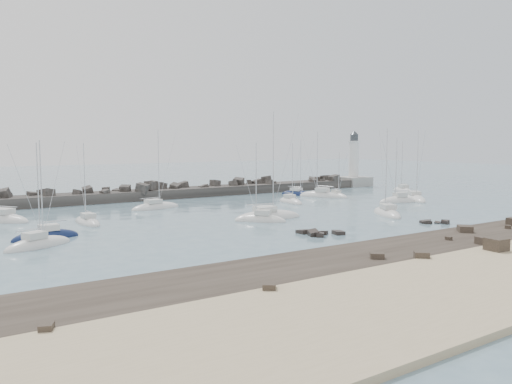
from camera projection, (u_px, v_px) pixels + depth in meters
ground at (300, 221)px, 69.32m from camera, size 400.00×400.00×0.00m
rock_shelf at (435, 249)px, 51.09m from camera, size 140.00×12.00×2.06m
rock_cluster_near at (320, 234)px, 59.34m from camera, size 4.76×4.42×1.50m
rock_cluster_far at (433, 224)px, 67.55m from camera, size 3.48×3.12×1.37m
breakwater at (147, 197)px, 96.72m from camera, size 115.00×7.60×5.08m
lighthouse at (353, 174)px, 126.25m from camera, size 7.00×7.00×14.60m
sailboat_0 at (38, 246)px, 52.29m from camera, size 7.89×5.21×12.17m
sailboat_1 at (0, 220)px, 69.42m from camera, size 8.34×9.68×15.48m
sailboat_2 at (46, 237)px, 56.81m from camera, size 7.57×2.86×11.90m
sailboat_3 at (88, 223)px, 67.37m from camera, size 2.84×7.57×11.79m
sailboat_4 at (156, 208)px, 82.72m from camera, size 9.32×4.37×14.07m
sailboat_5 at (260, 220)px, 69.34m from camera, size 6.58×7.08×11.86m
sailboat_6 at (291, 202)px, 90.79m from camera, size 3.19×7.60×11.76m
sailboat_7 at (387, 214)px, 75.37m from camera, size 6.62×9.23×14.17m
sailboat_8 at (298, 194)px, 104.32m from camera, size 4.97×8.30×12.52m
sailboat_9 at (398, 202)px, 91.35m from camera, size 8.26×4.20×12.78m
sailboat_10 at (320, 196)px, 100.68m from camera, size 6.53×9.26×14.34m
sailboat_11 at (415, 200)px, 94.53m from camera, size 7.19×9.14×14.30m
sailboat_12 at (403, 191)px, 111.11m from camera, size 4.98×7.95×12.21m
sailboat_13 at (337, 196)px, 100.42m from camera, size 2.20×6.15×9.81m
sailboat_14 at (268, 218)px, 71.63m from camera, size 10.81×4.42×16.51m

